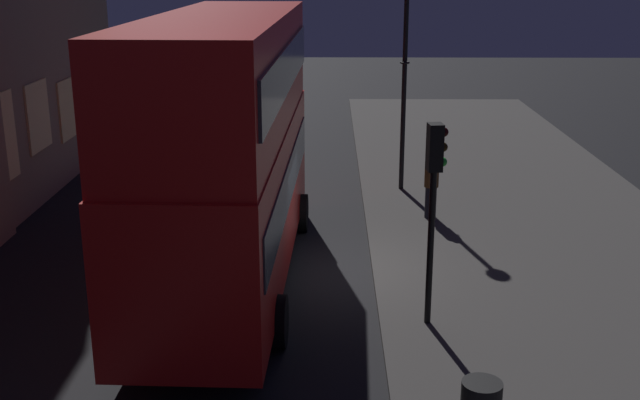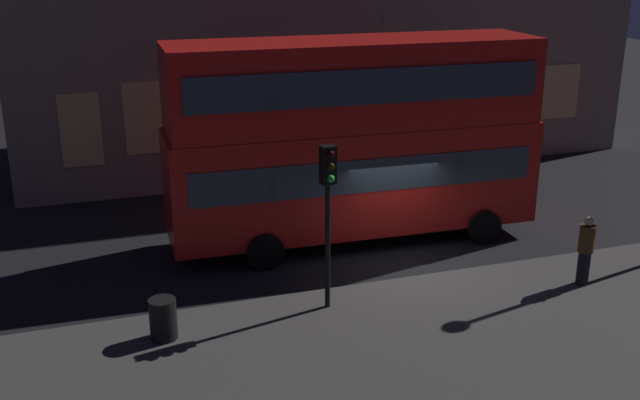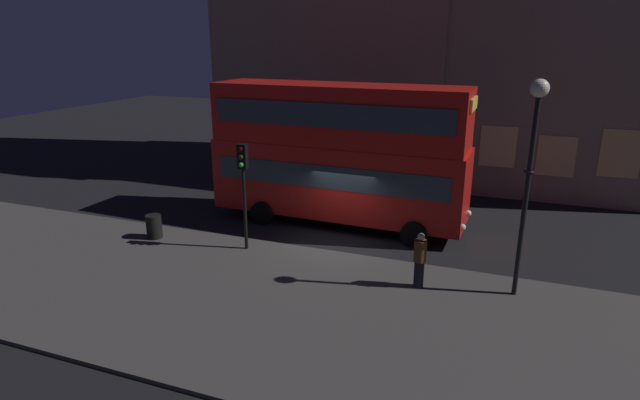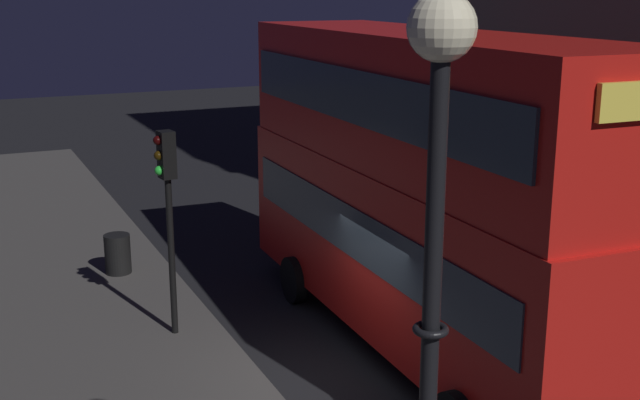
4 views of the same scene
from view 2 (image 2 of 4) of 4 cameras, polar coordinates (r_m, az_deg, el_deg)
name	(u,v)px [view 2 (image 2 of 4)]	position (r m, az deg, el deg)	size (l,w,h in m)	color
ground_plane	(404,266)	(20.07, 6.39, -4.97)	(80.00, 80.00, 0.00)	black
sidewalk_slab	(507,358)	(16.13, 13.96, -11.52)	(44.00, 8.28, 0.12)	#423F3D
double_decker_bus	(353,133)	(20.73, 2.53, 5.08)	(10.44, 3.13, 5.66)	red
traffic_light_near_kerb	(328,193)	(16.50, 0.62, 0.51)	(0.34, 0.38, 3.82)	black
pedestrian	(585,250)	(19.41, 19.40, -3.59)	(0.38, 0.38, 1.74)	black
litter_bin	(163,319)	(16.40, -11.76, -8.78)	(0.58, 0.58, 0.90)	black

